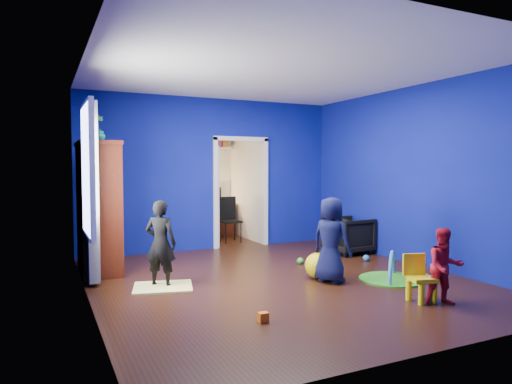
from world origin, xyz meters
name	(u,v)px	position (x,y,z in m)	size (l,w,h in m)	color
floor	(279,281)	(0.00, 0.00, 0.00)	(5.00, 5.50, 0.01)	black
ceiling	(280,71)	(0.00, 0.00, 2.90)	(5.00, 5.50, 0.01)	white
wall_back	(212,174)	(0.00, 2.75, 1.45)	(5.00, 0.02, 2.90)	navy
wall_front	(435,184)	(0.00, -2.75, 1.45)	(5.00, 0.02, 2.90)	navy
wall_left	(87,179)	(-2.50, 0.00, 1.45)	(0.02, 5.50, 2.90)	navy
wall_right	(416,175)	(2.50, 0.00, 1.45)	(0.02, 5.50, 2.90)	navy
alcove	(225,182)	(0.60, 3.62, 1.25)	(1.00, 1.75, 2.50)	silver
armchair	(349,235)	(2.10, 1.23, 0.34)	(0.72, 0.74, 0.67)	black
child_black	(161,243)	(-1.57, 0.39, 0.58)	(0.42, 0.28, 1.16)	black
child_navy	(331,240)	(0.61, -0.37, 0.59)	(0.57, 0.37, 1.17)	#0E1633
toddler_red	(445,266)	(1.20, -1.79, 0.44)	(0.43, 0.34, 0.89)	red
vase	(100,135)	(-2.21, 1.33, 2.04)	(0.16, 0.16, 0.17)	#0B505F
potted_plant	(95,128)	(-2.21, 1.85, 2.18)	(0.24, 0.24, 0.43)	#328B3D
tv_armoire	(99,207)	(-2.21, 1.63, 0.98)	(0.58, 1.14, 1.96)	#41130A
crt_tv	(101,205)	(-2.17, 1.63, 1.02)	(0.46, 0.70, 0.54)	silver
yellow_blanket	(163,287)	(-1.57, 0.29, 0.01)	(0.75, 0.60, 0.03)	#F2E07A
hopper_ball	(318,266)	(0.56, -0.12, 0.18)	(0.37, 0.37, 0.37)	yellow
kid_chair	(422,280)	(1.05, -1.59, 0.25)	(0.28, 0.28, 0.50)	yellow
play_mat	(392,279)	(1.44, -0.65, 0.01)	(0.90, 0.90, 0.02)	#4CA425
toy_arch	(392,279)	(1.44, -0.65, 0.02)	(0.80, 0.80, 0.05)	#3F8CD8
window_left	(86,170)	(-2.48, 0.35, 1.55)	(0.03, 0.95, 1.55)	white
curtain	(92,192)	(-2.37, 0.90, 1.25)	(0.14, 0.42, 2.40)	slate
doorway	(241,194)	(0.60, 2.75, 1.05)	(1.16, 0.10, 2.10)	white
study_desk	(215,220)	(0.60, 4.26, 0.38)	(0.88, 0.44, 0.75)	#3D140A
desk_monitor	(213,194)	(0.60, 4.38, 0.95)	(0.40, 0.05, 0.32)	black
desk_lamp	(202,196)	(0.32, 4.32, 0.93)	(0.14, 0.14, 0.14)	#FFD88C
folding_chair	(230,220)	(0.60, 3.30, 0.46)	(0.40, 0.40, 0.92)	black
book_shelf	(213,148)	(0.60, 4.37, 2.02)	(0.88, 0.24, 0.04)	white
toy_0	(414,277)	(1.69, -0.82, 0.05)	(0.10, 0.08, 0.10)	red
toy_1	(366,258)	(1.95, 0.54, 0.06)	(0.11, 0.11, 0.11)	blue
toy_2	(263,317)	(-0.96, -1.43, 0.05)	(0.10, 0.08, 0.10)	orange
toy_3	(300,261)	(0.82, 0.81, 0.06)	(0.11, 0.11, 0.11)	green
toy_4	(327,264)	(1.09, 0.42, 0.05)	(0.10, 0.08, 0.10)	#D54FAE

